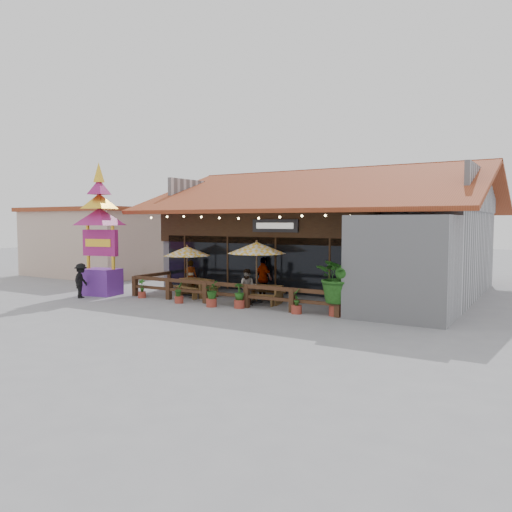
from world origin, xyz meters
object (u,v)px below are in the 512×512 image
Objects in this scene: umbrella_left at (187,251)px; umbrella_right at (257,248)px; picnic_table_right at (263,291)px; thai_sign_tower at (100,220)px; picnic_table_left at (197,285)px; pedestrian at (81,281)px; tropical_plant at (338,277)px.

umbrella_right is (3.67, 0.01, 0.25)m from umbrella_left.
umbrella_left is 1.39× the size of picnic_table_right.
thai_sign_tower is (-7.62, -1.73, 2.93)m from picnic_table_right.
umbrella_left is 3.68m from umbrella_right.
picnic_table_right is 0.27× the size of thai_sign_tower.
picnic_table_right is 8.35m from thai_sign_tower.
picnic_table_right is (0.33, -0.07, -1.77)m from umbrella_right.
picnic_table_left is at bearing 6.33° from umbrella_left.
umbrella_left reaches higher than picnic_table_right.
picnic_table_right is at bearing -0.93° from umbrella_left.
pedestrian is (-4.09, -2.99, 0.24)m from picnic_table_left.
pedestrian reaches higher than picnic_table_left.
thai_sign_tower reaches higher than picnic_table_right.
thai_sign_tower reaches higher than pedestrian.
thai_sign_tower is 11.50m from tropical_plant.
thai_sign_tower is 4.22× the size of pedestrian.
picnic_table_left is at bearing 178.07° from picnic_table_right.
picnic_table_right is at bearing -12.62° from umbrella_right.
umbrella_right is at bearing 13.95° from thai_sign_tower.
umbrella_left is at bearing 172.90° from tropical_plant.
tropical_plant is 11.47m from pedestrian.
umbrella_left reaches higher than picnic_table_left.
tropical_plant is (4.00, -0.97, -0.89)m from umbrella_right.
tropical_plant is at bearing -13.66° from picnic_table_right.
umbrella_left is 0.80× the size of umbrella_right.
thai_sign_tower reaches higher than umbrella_left.
umbrella_left is at bearing 26.49° from thai_sign_tower.
tropical_plant is (3.66, -0.89, 0.88)m from picnic_table_right.
picnic_table_right is at bearing 166.34° from tropical_plant.
picnic_table_left is (-3.19, 0.04, -1.74)m from umbrella_right.
pedestrian is at bearing -140.89° from umbrella_left.
thai_sign_tower is at bearing -153.51° from umbrella_left.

